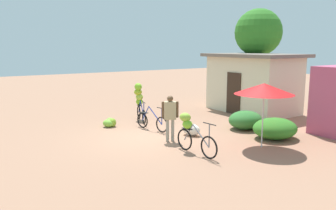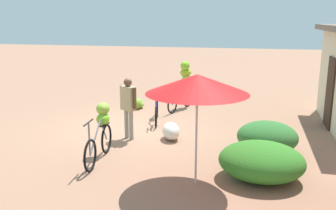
{
  "view_description": "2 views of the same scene",
  "coord_description": "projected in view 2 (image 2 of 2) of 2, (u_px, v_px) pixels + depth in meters",
  "views": [
    {
      "loc": [
        10.29,
        -5.88,
        3.23
      ],
      "look_at": [
        0.15,
        0.7,
        1.13
      ],
      "focal_mm": 36.22,
      "sensor_mm": 36.0,
      "label": 1
    },
    {
      "loc": [
        9.42,
        3.42,
        3.05
      ],
      "look_at": [
        0.96,
        1.4,
        0.99
      ],
      "focal_mm": 39.07,
      "sensor_mm": 36.0,
      "label": 2
    }
  ],
  "objects": [
    {
      "name": "ground_plane",
      "position": [
        128.0,
        128.0,
        10.39
      ],
      "size": [
        60.0,
        60.0,
        0.0
      ],
      "primitive_type": "plane",
      "color": "#9E7057"
    },
    {
      "name": "bicycle_leftmost",
      "position": [
        185.0,
        81.0,
        12.58
      ],
      "size": [
        1.64,
        0.67,
        1.63
      ],
      "color": "black",
      "rests_on": "ground"
    },
    {
      "name": "market_umbrella",
      "position": [
        197.0,
        84.0,
        6.52
      ],
      "size": [
        1.88,
        1.88,
        2.09
      ],
      "color": "beige",
      "rests_on": "ground"
    },
    {
      "name": "produce_sack",
      "position": [
        171.0,
        131.0,
        9.42
      ],
      "size": [
        0.81,
        0.66,
        0.44
      ],
      "primitive_type": "ellipsoid",
      "rotation": [
        0.0,
        0.0,
        0.37
      ],
      "color": "silver",
      "rests_on": "ground"
    },
    {
      "name": "person_vendor",
      "position": [
        128.0,
        102.0,
        9.29
      ],
      "size": [
        0.37,
        0.52,
        1.59
      ],
      "color": "gray",
      "rests_on": "ground"
    },
    {
      "name": "bicycle_center_loaded",
      "position": [
        101.0,
        128.0,
        8.08
      ],
      "size": [
        1.76,
        0.4,
        1.21
      ],
      "color": "black",
      "rests_on": "ground"
    },
    {
      "name": "hedge_bush_front_right",
      "position": [
        261.0,
        161.0,
        7.05
      ],
      "size": [
        1.42,
        1.65,
        0.73
      ],
      "primitive_type": "ellipsoid",
      "color": "#337E26",
      "rests_on": "ground"
    },
    {
      "name": "banana_pile_on_ground",
      "position": [
        136.0,
        104.0,
        12.66
      ],
      "size": [
        0.76,
        0.73,
        0.35
      ],
      "color": "#7DBD3B",
      "rests_on": "ground"
    },
    {
      "name": "bicycle_near_pile",
      "position": [
        157.0,
        111.0,
        11.0
      ],
      "size": [
        1.66,
        0.44,
        0.95
      ],
      "color": "black",
      "rests_on": "ground"
    },
    {
      "name": "hedge_bush_front_left",
      "position": [
        267.0,
        137.0,
        8.5
      ],
      "size": [
        1.22,
        1.4,
        0.73
      ],
      "primitive_type": "ellipsoid",
      "color": "#31702F",
      "rests_on": "ground"
    }
  ]
}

